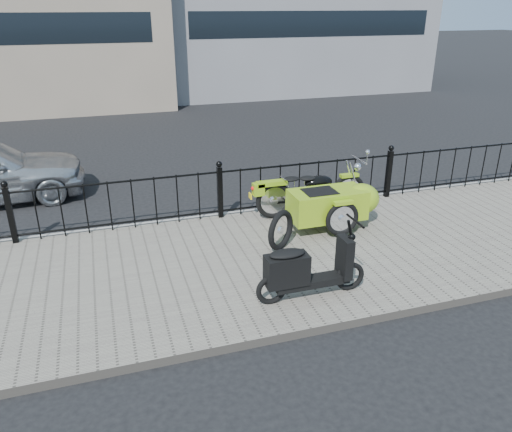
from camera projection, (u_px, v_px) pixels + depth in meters
name	position (u px, v px, depth m)	size (l,w,h in m)	color
ground	(240.00, 253.00, 8.17)	(120.00, 120.00, 0.00)	black
sidewalk	(249.00, 264.00, 7.71)	(30.00, 3.80, 0.12)	#6D665C
curb	(219.00, 217.00, 9.41)	(30.00, 0.10, 0.12)	gray
iron_fence	(220.00, 193.00, 9.08)	(14.11, 0.11, 1.08)	black
motorcycle_sidecar	(333.00, 200.00, 8.74)	(2.28, 1.48, 0.98)	black
scooter	(305.00, 271.00, 6.56)	(1.57, 0.46, 1.06)	black
spare_tire	(281.00, 230.00, 7.93)	(0.66, 0.66, 0.09)	black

